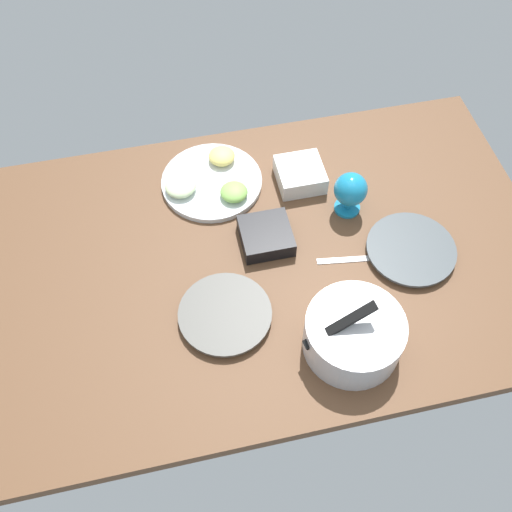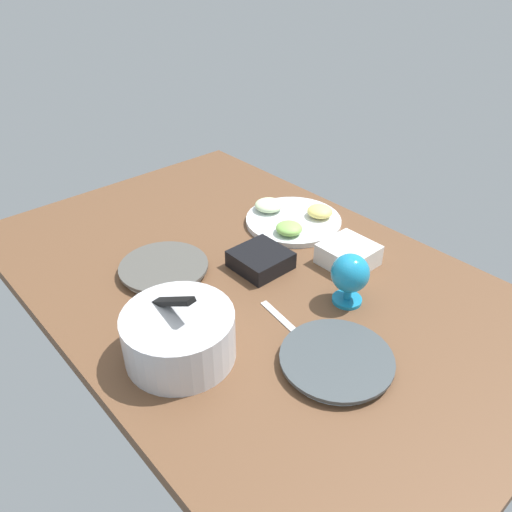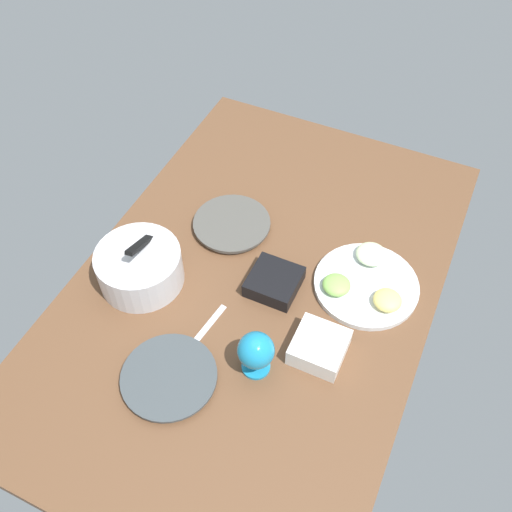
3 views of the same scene
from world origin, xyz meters
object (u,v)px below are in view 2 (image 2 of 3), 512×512
object	(u,v)px
mixing_bowl	(179,334)
square_bowl_white	(348,254)
hurricane_glass_blue	(350,275)
square_bowl_black	(261,259)
dinner_plate_left	(336,360)
dinner_plate_right	(164,268)
fruit_platter	(293,219)

from	to	relation	value
mixing_bowl	square_bowl_white	world-z (taller)	mixing_bowl
mixing_bowl	square_bowl_white	bearing A→B (deg)	-91.39
hurricane_glass_blue	square_bowl_white	xyz separation A→B (cm)	(11.31, -13.84, -5.10)
mixing_bowl	square_bowl_black	bearing A→B (deg)	-69.32
mixing_bowl	dinner_plate_left	bearing A→B (deg)	-136.51
dinner_plate_right	fruit_platter	distance (cm)	47.53
dinner_plate_left	fruit_platter	xyz separation A→B (cm)	(51.82, -38.03, 0.53)
mixing_bowl	square_bowl_black	size ratio (longest dim) A/B	1.82
square_bowl_black	dinner_plate_right	bearing A→B (deg)	53.64
dinner_plate_right	mixing_bowl	world-z (taller)	mixing_bowl
square_bowl_black	square_bowl_white	size ratio (longest dim) A/B	1.03
dinner_plate_left	hurricane_glass_blue	distance (cm)	24.58
dinner_plate_right	mixing_bowl	bearing A→B (deg)	153.55
mixing_bowl	hurricane_glass_blue	xyz separation A→B (cm)	(-12.71, -43.95, 2.15)
fruit_platter	dinner_plate_right	bearing A→B (deg)	84.46
mixing_bowl	hurricane_glass_blue	size ratio (longest dim) A/B	1.86
dinner_plate_left	fruit_platter	distance (cm)	64.28
mixing_bowl	fruit_platter	distance (cm)	67.87
dinner_plate_left	dinner_plate_right	xyz separation A→B (cm)	(56.41, 9.27, 0.07)
dinner_plate_left	square_bowl_black	distance (cm)	42.09
dinner_plate_right	square_bowl_black	size ratio (longest dim) A/B	1.73
dinner_plate_left	mixing_bowl	distance (cm)	35.96
dinner_plate_right	mixing_bowl	distance (cm)	34.55
dinner_plate_right	hurricane_glass_blue	bearing A→B (deg)	-146.44
dinner_plate_right	fruit_platter	size ratio (longest dim) A/B	0.80
fruit_platter	hurricane_glass_blue	world-z (taller)	hurricane_glass_blue
dinner_plate_left	square_bowl_white	world-z (taller)	square_bowl_white
dinner_plate_right	dinner_plate_left	bearing A→B (deg)	-170.67
fruit_platter	hurricane_glass_blue	xyz separation A→B (cm)	(-38.71, 18.57, 6.81)
dinner_plate_right	fruit_platter	xyz separation A→B (cm)	(-4.59, -47.30, 0.45)
dinner_plate_right	fruit_platter	world-z (taller)	fruit_platter
square_bowl_black	square_bowl_white	bearing A→B (deg)	-127.55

